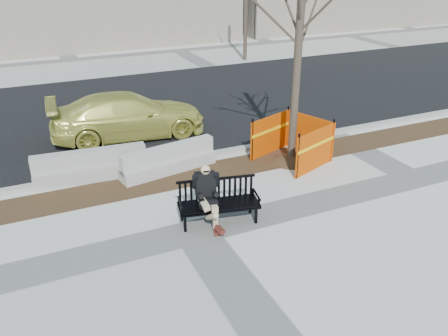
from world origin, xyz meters
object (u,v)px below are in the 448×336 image
(tree_fence, at_px, (291,161))
(sedan, at_px, (130,136))
(bench, at_px, (219,221))
(jersey_barrier_left, at_px, (92,179))
(seated_man, at_px, (207,222))
(jersey_barrier_right, at_px, (169,172))

(tree_fence, xyz_separation_m, sedan, (-3.70, 3.83, 0.00))
(bench, distance_m, sedan, 5.99)
(tree_fence, bearing_deg, jersey_barrier_left, 167.58)
(seated_man, height_order, jersey_barrier_left, seated_man)
(tree_fence, relative_size, jersey_barrier_left, 2.20)
(jersey_barrier_left, bearing_deg, sedan, 61.84)
(bench, bearing_deg, jersey_barrier_left, 135.11)
(jersey_barrier_right, bearing_deg, sedan, 85.53)
(seated_man, relative_size, jersey_barrier_left, 0.46)
(bench, relative_size, tree_fence, 0.29)
(sedan, bearing_deg, seated_man, -173.48)
(sedan, distance_m, jersey_barrier_left, 3.14)
(seated_man, height_order, sedan, sedan)
(sedan, height_order, jersey_barrier_right, sedan)
(seated_man, distance_m, jersey_barrier_left, 3.77)
(bench, xyz_separation_m, jersey_barrier_right, (-0.20, 2.91, 0.00))
(tree_fence, height_order, jersey_barrier_right, tree_fence)
(bench, bearing_deg, jersey_barrier_right, 105.67)
(tree_fence, height_order, jersey_barrier_left, tree_fence)
(jersey_barrier_left, xyz_separation_m, jersey_barrier_right, (1.99, -0.41, 0.00))
(seated_man, bearing_deg, jersey_barrier_right, 100.90)
(tree_fence, distance_m, sedan, 5.33)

